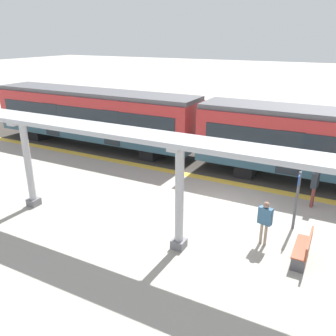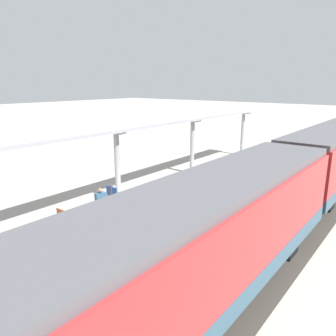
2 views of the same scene
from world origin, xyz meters
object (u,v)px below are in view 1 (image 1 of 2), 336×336
(bench_near_end, at_px, (304,248))
(passenger_by_the_benches, at_px, (265,218))
(platform_info_sign, at_px, (297,195))
(passenger_waiting_near_edge, at_px, (315,182))
(train_near_carriage, at_px, (94,117))
(canopy_pillar_second, at_px, (28,164))
(canopy_pillar_third, at_px, (179,198))

(bench_near_end, height_order, passenger_by_the_benches, passenger_by_the_benches)
(platform_info_sign, xyz_separation_m, passenger_waiting_near_edge, (-2.18, 0.38, -0.23))
(bench_near_end, relative_size, passenger_by_the_benches, 0.95)
(train_near_carriage, distance_m, platform_info_sign, 13.77)
(canopy_pillar_second, bearing_deg, bench_near_end, 96.56)
(passenger_waiting_near_edge, xyz_separation_m, passenger_by_the_benches, (3.75, -1.10, -0.11))
(train_near_carriage, xyz_separation_m, passenger_waiting_near_edge, (2.65, 13.26, -0.73))
(platform_info_sign, bearing_deg, canopy_pillar_second, -72.62)
(canopy_pillar_second, height_order, bench_near_end, canopy_pillar_second)
(train_near_carriage, distance_m, canopy_pillar_second, 8.48)
(canopy_pillar_third, xyz_separation_m, passenger_by_the_benches, (-1.50, 2.40, -0.84))
(passenger_by_the_benches, bearing_deg, passenger_waiting_near_edge, 163.60)
(train_near_carriage, relative_size, canopy_pillar_third, 3.81)
(canopy_pillar_second, bearing_deg, train_near_carriage, -158.60)
(canopy_pillar_third, bearing_deg, passenger_waiting_near_edge, 146.26)
(canopy_pillar_third, bearing_deg, train_near_carriage, -128.96)
(canopy_pillar_second, xyz_separation_m, canopy_pillar_third, (0.00, 6.67, 0.00))
(bench_near_end, height_order, passenger_waiting_near_edge, passenger_waiting_near_edge)
(canopy_pillar_second, distance_m, platform_info_sign, 10.27)
(passenger_waiting_near_edge, bearing_deg, bench_near_end, 3.21)
(passenger_waiting_near_edge, bearing_deg, train_near_carriage, -101.30)
(train_near_carriage, height_order, canopy_pillar_third, canopy_pillar_third)
(train_near_carriage, relative_size, canopy_pillar_second, 3.81)
(canopy_pillar_third, height_order, passenger_waiting_near_edge, canopy_pillar_third)
(train_near_carriage, distance_m, passenger_waiting_near_edge, 13.54)
(passenger_by_the_benches, bearing_deg, platform_info_sign, 155.16)
(passenger_waiting_near_edge, distance_m, passenger_by_the_benches, 3.91)
(canopy_pillar_second, height_order, passenger_waiting_near_edge, canopy_pillar_second)
(canopy_pillar_second, relative_size, passenger_waiting_near_edge, 2.04)
(platform_info_sign, bearing_deg, canopy_pillar_third, -45.56)
(train_near_carriage, height_order, passenger_waiting_near_edge, train_near_carriage)
(canopy_pillar_third, bearing_deg, platform_info_sign, 134.44)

